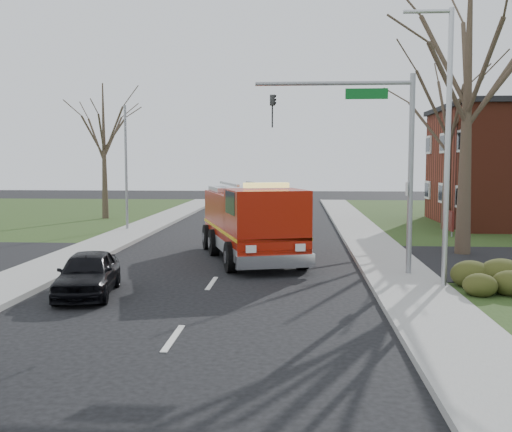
{
  "coord_description": "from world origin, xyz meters",
  "views": [
    {
      "loc": [
        2.73,
        -18.81,
        3.93
      ],
      "look_at": [
        1.28,
        2.08,
        2.0
      ],
      "focal_mm": 42.0,
      "sensor_mm": 36.0,
      "label": 1
    }
  ],
  "objects": [
    {
      "name": "health_center_sign",
      "position": [
        10.5,
        12.5,
        0.88
      ],
      "size": [
        0.12,
        2.0,
        1.4
      ],
      "color": "#4E1512",
      "rests_on": "ground"
    },
    {
      "name": "sidewalk_right",
      "position": [
        6.2,
        0.0,
        0.07
      ],
      "size": [
        2.4,
        80.0,
        0.15
      ],
      "primitive_type": "cube",
      "color": "gray",
      "rests_on": "ground"
    },
    {
      "name": "hedge_corner",
      "position": [
        9.0,
        -1.0,
        0.58
      ],
      "size": [
        2.8,
        2.0,
        0.9
      ],
      "primitive_type": "ellipsoid",
      "color": "#313914",
      "rests_on": "lawn_right"
    },
    {
      "name": "sidewalk_left",
      "position": [
        -6.2,
        0.0,
        0.07
      ],
      "size": [
        2.4,
        80.0,
        0.15
      ],
      "primitive_type": "cube",
      "color": "gray",
      "rests_on": "ground"
    },
    {
      "name": "streetlight_pole",
      "position": [
        7.14,
        -0.5,
        4.55
      ],
      "size": [
        1.48,
        0.16,
        8.4
      ],
      "color": "#B7BABF",
      "rests_on": "ground"
    },
    {
      "name": "bare_tree_left",
      "position": [
        -10.0,
        20.0,
        5.56
      ],
      "size": [
        4.5,
        4.5,
        9.0
      ],
      "color": "#35271F",
      "rests_on": "ground"
    },
    {
      "name": "fire_engine",
      "position": [
        0.91,
        4.77,
        1.43
      ],
      "size": [
        4.84,
        8.28,
        3.16
      ],
      "rotation": [
        0.0,
        0.0,
        0.29
      ],
      "color": "#961406",
      "rests_on": "ground"
    },
    {
      "name": "utility_pole_far",
      "position": [
        -6.8,
        14.0,
        3.5
      ],
      "size": [
        0.14,
        0.14,
        7.0
      ],
      "primitive_type": "cylinder",
      "color": "gray",
      "rests_on": "ground"
    },
    {
      "name": "bare_tree_near",
      "position": [
        9.5,
        6.0,
        7.41
      ],
      "size": [
        6.0,
        6.0,
        12.0
      ],
      "color": "#35271F",
      "rests_on": "ground"
    },
    {
      "name": "bare_tree_far",
      "position": [
        11.0,
        15.0,
        6.49
      ],
      "size": [
        5.25,
        5.25,
        10.5
      ],
      "color": "#35271F",
      "rests_on": "ground"
    },
    {
      "name": "traffic_signal_mast",
      "position": [
        5.21,
        1.5,
        4.71
      ],
      "size": [
        5.29,
        0.18,
        6.8
      ],
      "color": "gray",
      "rests_on": "ground"
    },
    {
      "name": "parked_car_maroon",
      "position": [
        -3.39,
        -1.9,
        0.65
      ],
      "size": [
        2.1,
        4.01,
        1.3
      ],
      "primitive_type": "imported",
      "rotation": [
        0.0,
        0.0,
        0.15
      ],
      "color": "black",
      "rests_on": "ground"
    },
    {
      "name": "ground",
      "position": [
        0.0,
        0.0,
        0.0
      ],
      "size": [
        120.0,
        120.0,
        0.0
      ],
      "primitive_type": "plane",
      "color": "black",
      "rests_on": "ground"
    }
  ]
}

